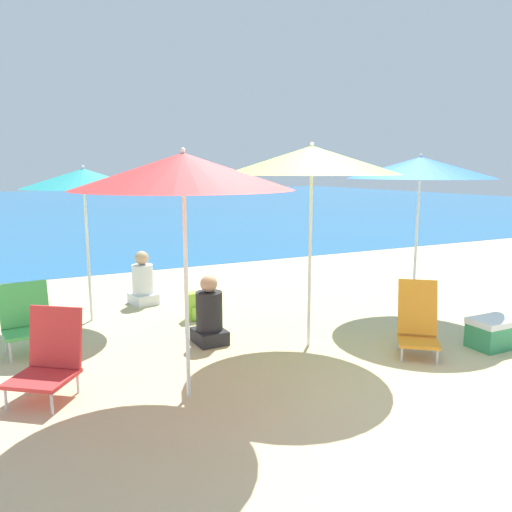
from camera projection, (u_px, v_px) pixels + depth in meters
name	position (u px, v px, depth m)	size (l,w,h in m)	color
ground_plane	(316.00, 366.00, 5.12)	(60.00, 60.00, 0.00)	#D1BA89
sea_water	(64.00, 205.00, 27.71)	(60.00, 40.00, 0.01)	#23669E
beach_umbrella_red	(183.00, 172.00, 4.10)	(1.85, 1.85, 2.17)	white
beach_umbrella_blue	(420.00, 168.00, 6.64)	(1.95, 1.95, 2.20)	white
beach_umbrella_lime	(312.00, 160.00, 5.36)	(1.92, 1.92, 2.28)	white
beach_umbrella_teal	(84.00, 179.00, 6.33)	(1.55, 1.55, 2.04)	white
beach_chair_red	(49.00, 357.00, 4.41)	(0.72, 0.73, 0.78)	silver
beach_chair_orange	(418.00, 322.00, 5.43)	(0.67, 0.69, 0.79)	silver
beach_chair_green	(26.00, 318.00, 5.46)	(0.55, 0.52, 0.77)	silver
person_seated_near	(209.00, 316.00, 5.75)	(0.35, 0.41, 0.81)	#262628
person_seated_far	(143.00, 283.00, 7.42)	(0.42, 0.47, 0.80)	silver
backpack_lime	(196.00, 306.00, 6.68)	(0.24, 0.19, 0.37)	#8ECC3D
cooler_box	(493.00, 333.00, 5.63)	(0.53, 0.36, 0.34)	#338C59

